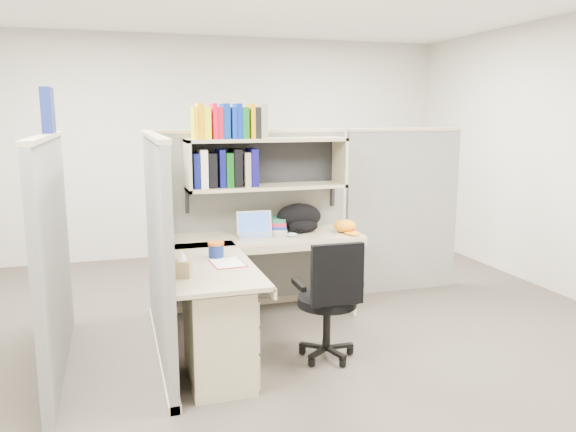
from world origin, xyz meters
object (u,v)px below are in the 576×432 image
object	(u,v)px
backpack	(301,218)
task_chair	(329,318)
desk	(234,304)
laptop	(256,225)
snack_canister	(216,250)

from	to	relation	value
backpack	task_chair	size ratio (longest dim) A/B	0.45
desk	laptop	xyz separation A→B (m)	(0.36, 0.81, 0.40)
task_chair	desk	bearing A→B (deg)	165.77
laptop	task_chair	xyz separation A→B (m)	(0.29, -0.98, -0.52)
desk	backpack	world-z (taller)	backpack
backpack	snack_canister	size ratio (longest dim) A/B	3.49
laptop	task_chair	bearing A→B (deg)	-68.36
desk	laptop	distance (m)	0.98
desk	task_chair	world-z (taller)	task_chair
backpack	task_chair	xyz separation A→B (m)	(-0.16, -1.11, -0.53)
snack_canister	task_chair	world-z (taller)	task_chair
desk	laptop	size ratio (longest dim) A/B	5.74
desk	laptop	world-z (taller)	laptop
backpack	task_chair	world-z (taller)	backpack
laptop	backpack	world-z (taller)	backpack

